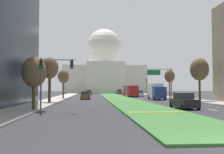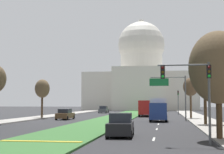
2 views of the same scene
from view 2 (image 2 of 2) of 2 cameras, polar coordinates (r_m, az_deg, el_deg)
The scene contains 21 objects.
ground_plane at distance 65.58m, azimuth 1.60°, elevation -6.41°, with size 260.00×260.00×0.00m, color #2B2B2D.
grass_median at distance 60.04m, azimuth 0.95°, elevation -6.56°, with size 6.04×100.66×0.14m, color #386B33.
median_curb_nose at distance 23.54m, azimuth -11.42°, elevation -10.17°, with size 5.44×0.50×0.04m, color gold.
lane_dashes_right at distance 58.69m, azimuth 7.78°, elevation -6.64°, with size 0.16×72.14×0.01m.
sidewalk_left at distance 57.92m, azimuth -12.95°, elevation -6.54°, with size 4.00×100.66×0.15m, color #9E9991.
sidewalk_right at distance 54.18m, azimuth 14.21°, elevation -6.70°, with size 4.00×100.66×0.15m, color #9E9991.
capitol_building at distance 120.82m, azimuth 4.77°, elevation -0.03°, with size 36.99×26.24×31.13m.
traffic_light_near_right at distance 22.82m, azimuth 13.34°, elevation -1.19°, with size 3.34×0.35×5.20m.
traffic_light_far_right at distance 75.83m, azimuth 10.66°, elevation -3.51°, with size 0.28×0.35×5.20m.
overhead_guide_sign at distance 52.17m, azimuth 9.68°, elevation -1.87°, with size 5.29×0.20×6.50m.
street_tree_right_near at distance 26.07m, azimuth 16.80°, elevation 1.47°, with size 4.16×4.16×7.76m.
street_tree_right_mid at distance 42.13m, azimuth 14.77°, elevation -0.07°, with size 3.14×3.14×7.54m.
street_tree_left_far at distance 59.14m, azimuth -11.22°, elevation -1.91°, with size 2.43×2.43×6.41m.
street_tree_right_far at distance 57.05m, azimuth 12.59°, elevation -1.63°, with size 2.34×2.34×6.55m.
sedan_lead_stopped at distance 27.81m, azimuth 1.41°, elevation -7.86°, with size 2.11×4.53×1.83m.
sedan_midblock at distance 54.47m, azimuth -7.59°, elevation -6.04°, with size 1.98×4.38×1.65m.
sedan_distant at distance 68.98m, azimuth 7.87°, elevation -5.61°, with size 1.97×4.49×1.65m.
sedan_far_horizon at distance 85.74m, azimuth -1.37°, elevation -5.32°, with size 2.00×4.33×1.70m.
sedan_very_far at distance 97.07m, azimuth 6.64°, elevation -5.12°, with size 1.97×4.35×1.79m.
box_truck_delivery at distance 49.82m, azimuth 7.53°, elevation -5.19°, with size 2.40×6.40×3.20m.
city_bus at distance 67.86m, azimuth 5.66°, elevation -4.81°, with size 2.62×11.00×2.95m.
Camera 2 is at (7.95, -9.12, 2.70)m, focal length 56.51 mm.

